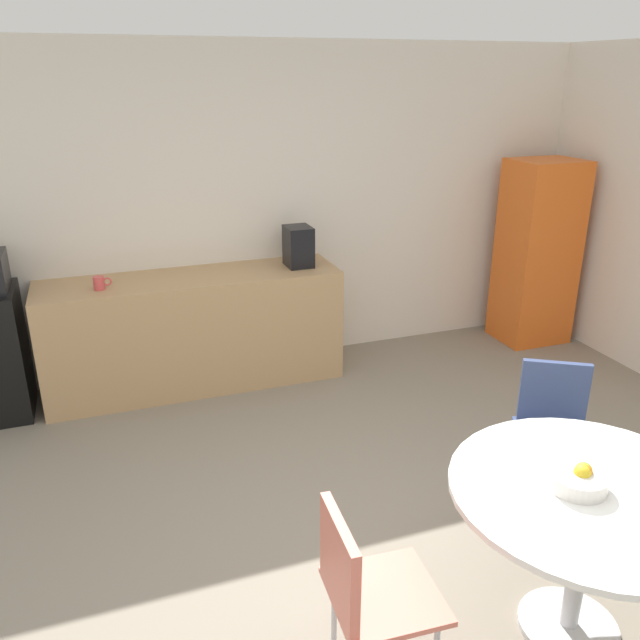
{
  "coord_description": "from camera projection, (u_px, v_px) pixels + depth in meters",
  "views": [
    {
      "loc": [
        -1.21,
        -2.1,
        2.36
      ],
      "look_at": [
        0.02,
        1.33,
        0.95
      ],
      "focal_mm": 36.1,
      "sensor_mm": 36.0,
      "label": 1
    }
  ],
  "objects": [
    {
      "name": "ground_plane",
      "position": [
        410.0,
        600.0,
        3.07
      ],
      "size": [
        6.0,
        6.0,
        0.0
      ],
      "primitive_type": "plane",
      "color": "gray"
    },
    {
      "name": "mug_white",
      "position": [
        100.0,
        283.0,
        4.6
      ],
      "size": [
        0.13,
        0.08,
        0.09
      ],
      "color": "#D84C4C",
      "rests_on": "counter_block"
    },
    {
      "name": "locker_cabinet",
      "position": [
        537.0,
        253.0,
        5.82
      ],
      "size": [
        0.6,
        0.5,
        1.65
      ],
      "primitive_type": "cube",
      "color": "orange",
      "rests_on": "ground_plane"
    },
    {
      "name": "fruit_bowl",
      "position": [
        578.0,
        478.0,
        2.65
      ],
      "size": [
        0.24,
        0.24,
        0.11
      ],
      "color": "silver",
      "rests_on": "round_table"
    },
    {
      "name": "chair_coral",
      "position": [
        362.0,
        583.0,
        2.47
      ],
      "size": [
        0.45,
        0.45,
        0.83
      ],
      "color": "silver",
      "rests_on": "ground_plane"
    },
    {
      "name": "chair_navy",
      "position": [
        553.0,
        418.0,
        3.65
      ],
      "size": [
        0.58,
        0.58,
        0.83
      ],
      "color": "silver",
      "rests_on": "ground_plane"
    },
    {
      "name": "wall_back",
      "position": [
        248.0,
        211.0,
        5.24
      ],
      "size": [
        6.0,
        0.1,
        2.6
      ],
      "primitive_type": "cube",
      "color": "silver",
      "rests_on": "ground_plane"
    },
    {
      "name": "coffee_maker",
      "position": [
        298.0,
        246.0,
        5.12
      ],
      "size": [
        0.2,
        0.24,
        0.32
      ],
      "primitive_type": "cube",
      "color": "black",
      "rests_on": "counter_block"
    },
    {
      "name": "counter_block",
      "position": [
        195.0,
        331.0,
        5.06
      ],
      "size": [
        2.29,
        0.6,
        0.9
      ],
      "primitive_type": "cube",
      "color": "tan",
      "rests_on": "ground_plane"
    },
    {
      "name": "round_table",
      "position": [
        588.0,
        514.0,
        2.69
      ],
      "size": [
        1.17,
        1.17,
        0.75
      ],
      "color": "silver",
      "rests_on": "ground_plane"
    }
  ]
}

